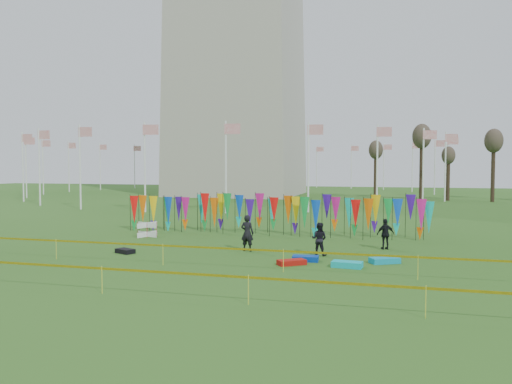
% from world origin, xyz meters
% --- Properties ---
extents(ground, '(160.00, 160.00, 0.00)m').
position_xyz_m(ground, '(0.00, 0.00, 0.00)').
color(ground, '#265116').
rests_on(ground, ground).
extents(flagpole_ring, '(57.40, 56.16, 8.00)m').
position_xyz_m(flagpole_ring, '(-14.00, 48.00, 4.00)').
color(flagpole_ring, white).
rests_on(flagpole_ring, ground).
extents(banner_row, '(18.64, 0.64, 2.32)m').
position_xyz_m(banner_row, '(0.28, 8.88, 1.44)').
color(banner_row, black).
rests_on(banner_row, ground).
extents(caution_tape_near, '(26.00, 0.02, 0.90)m').
position_xyz_m(caution_tape_near, '(-0.22, -1.32, 0.78)').
color(caution_tape_near, yellow).
rests_on(caution_tape_near, ground).
extents(caution_tape_far, '(26.00, 0.02, 0.90)m').
position_xyz_m(caution_tape_far, '(-0.22, -6.06, 0.78)').
color(caution_tape_far, yellow).
rests_on(caution_tape_far, ground).
extents(box_kite, '(0.78, 0.78, 0.86)m').
position_xyz_m(box_kite, '(-6.49, 5.97, 0.43)').
color(box_kite, red).
rests_on(box_kite, ground).
extents(person_left, '(0.68, 0.52, 1.76)m').
position_xyz_m(person_left, '(0.44, 2.88, 0.88)').
color(person_left, black).
rests_on(person_left, ground).
extents(person_mid, '(0.82, 0.60, 1.52)m').
position_xyz_m(person_mid, '(3.96, 2.66, 0.76)').
color(person_mid, black).
rests_on(person_mid, ground).
extents(person_right, '(1.01, 0.80, 1.51)m').
position_xyz_m(person_right, '(6.88, 5.17, 0.76)').
color(person_right, black).
rests_on(person_right, ground).
extents(kite_bag_turquoise, '(1.27, 0.73, 0.24)m').
position_xyz_m(kite_bag_turquoise, '(5.44, 0.24, 0.12)').
color(kite_bag_turquoise, '#0DC3CD').
rests_on(kite_bag_turquoise, ground).
extents(kite_bag_blue, '(1.16, 0.67, 0.23)m').
position_xyz_m(kite_bag_blue, '(3.58, 1.11, 0.12)').
color(kite_bag_blue, '#0A3CA9').
rests_on(kite_bag_blue, ground).
extents(kite_bag_red, '(1.25, 1.12, 0.21)m').
position_xyz_m(kite_bag_red, '(3.16, 0.16, 0.11)').
color(kite_bag_red, '#B5130C').
rests_on(kite_bag_red, ground).
extents(kite_bag_black, '(1.04, 0.84, 0.21)m').
position_xyz_m(kite_bag_black, '(-4.95, 0.82, 0.10)').
color(kite_bag_black, black).
rests_on(kite_bag_black, ground).
extents(kite_bag_teal, '(1.36, 1.11, 0.23)m').
position_xyz_m(kite_bag_teal, '(6.89, 1.55, 0.12)').
color(kite_bag_teal, '#0D9CBF').
rests_on(kite_bag_teal, ground).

